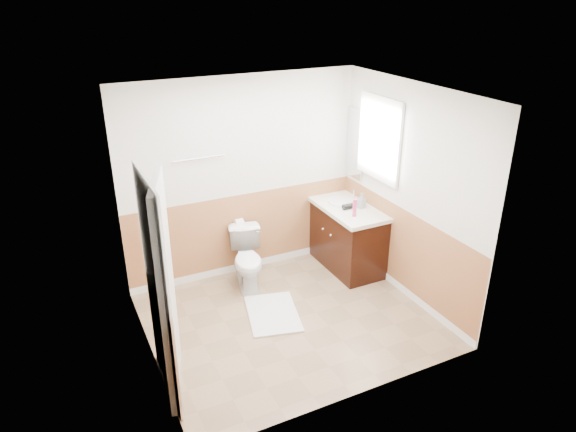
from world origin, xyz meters
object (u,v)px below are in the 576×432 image
bath_mat (273,314)px  vanity_cabinet (346,238)px  toilet (248,260)px  soap_dispenser (361,200)px  lotion_bottle (355,208)px

bath_mat → vanity_cabinet: 1.52m
bath_mat → toilet: bearing=90.0°
soap_dispenser → bath_mat: bearing=-161.0°
toilet → vanity_cabinet: (1.34, -0.12, 0.05)m
vanity_cabinet → soap_dispenser: (0.12, -0.11, 0.55)m
toilet → vanity_cabinet: 1.34m
vanity_cabinet → soap_dispenser: 0.57m
bath_mat → lotion_bottle: lotion_bottle is taller
bath_mat → soap_dispenser: soap_dispenser is taller
bath_mat → lotion_bottle: bearing=14.1°
toilet → bath_mat: size_ratio=0.87×
bath_mat → vanity_cabinet: vanity_cabinet is taller
vanity_cabinet → toilet: bearing=175.1°
soap_dispenser → toilet: bearing=171.4°
toilet → vanity_cabinet: vanity_cabinet is taller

